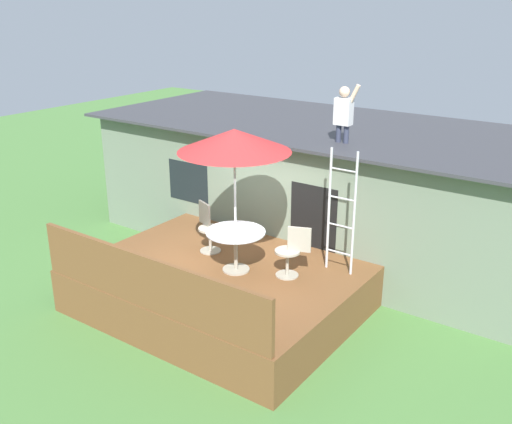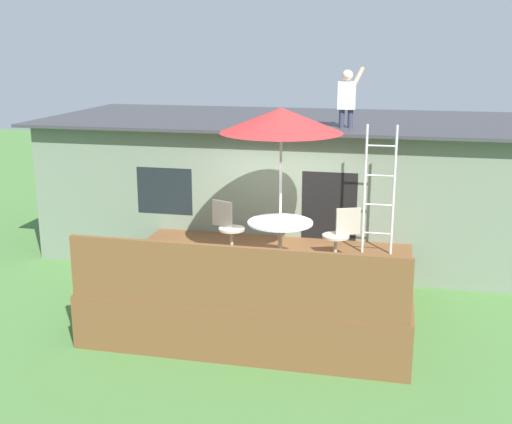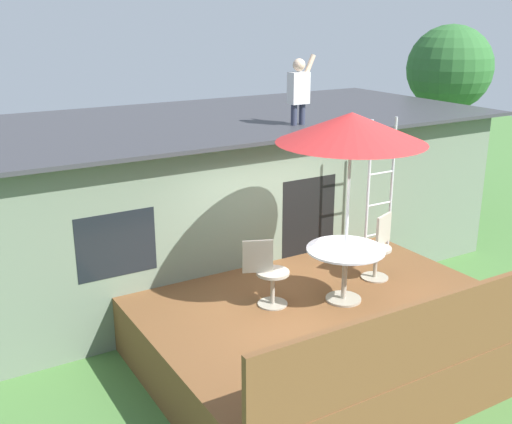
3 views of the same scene
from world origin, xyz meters
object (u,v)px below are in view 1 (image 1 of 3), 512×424
object	(u,v)px
step_ladder	(341,212)
patio_table	(236,240)
patio_chair_left	(208,228)
patio_chair_right	(292,252)
patio_umbrella	(234,141)
person_figure	(344,111)

from	to	relation	value
step_ladder	patio_table	bearing A→B (deg)	-145.19
patio_table	patio_chair_left	xyz separation A→B (m)	(-0.96, 0.40, -0.13)
patio_table	step_ladder	bearing A→B (deg)	34.81
step_ladder	patio_chair_right	distance (m)	1.09
patio_umbrella	patio_chair_right	distance (m)	2.13
step_ladder	person_figure	xyz separation A→B (m)	(-0.69, 1.27, 1.48)
patio_table	patio_umbrella	distance (m)	1.76
person_figure	patio_chair_right	xyz separation A→B (m)	(0.12, -1.94, -2.12)
patio_umbrella	person_figure	size ratio (longest dim) A/B	2.29
patio_umbrella	patio_chair_left	distance (m)	2.16
person_figure	patio_umbrella	bearing A→B (deg)	-109.16
step_ladder	patio_chair_left	world-z (taller)	step_ladder
patio_table	step_ladder	size ratio (longest dim) A/B	0.47
patio_chair_left	patio_chair_right	size ratio (longest dim) A/B	1.00
patio_chair_left	patio_chair_right	distance (m)	1.88
step_ladder	patio_chair_right	size ratio (longest dim) A/B	2.39
person_figure	patio_chair_right	bearing A→B (deg)	-86.49
step_ladder	patio_chair_left	bearing A→B (deg)	-165.59
patio_umbrella	patio_chair_right	bearing A→B (deg)	21.88
patio_table	patio_umbrella	size ratio (longest dim) A/B	0.41
patio_umbrella	person_figure	world-z (taller)	person_figure
patio_umbrella	step_ladder	xyz separation A→B (m)	(1.49, 1.03, -1.25)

